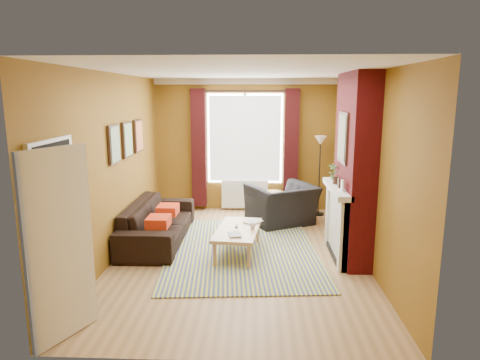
{
  "coord_description": "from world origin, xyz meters",
  "views": [
    {
      "loc": [
        0.28,
        -6.37,
        2.49
      ],
      "look_at": [
        0.0,
        0.25,
        1.15
      ],
      "focal_mm": 32.0,
      "sensor_mm": 36.0,
      "label": 1
    }
  ],
  "objects_px": {
    "wicker_stool": "(273,203)",
    "coffee_table": "(238,231)",
    "sofa": "(158,222)",
    "armchair": "(282,205)",
    "floor_lamp": "(320,153)"
  },
  "relations": [
    {
      "from": "sofa",
      "to": "wicker_stool",
      "type": "distance_m",
      "value": 2.7
    },
    {
      "from": "wicker_stool",
      "to": "armchair",
      "type": "bearing_deg",
      "value": -78.94
    },
    {
      "from": "coffee_table",
      "to": "wicker_stool",
      "type": "xyz_separation_m",
      "value": [
        0.64,
        2.35,
        -0.13
      ]
    },
    {
      "from": "armchair",
      "to": "wicker_stool",
      "type": "relative_size",
      "value": 2.4
    },
    {
      "from": "armchair",
      "to": "coffee_table",
      "type": "distance_m",
      "value": 1.82
    },
    {
      "from": "coffee_table",
      "to": "wicker_stool",
      "type": "bearing_deg",
      "value": 81.14
    },
    {
      "from": "sofa",
      "to": "wicker_stool",
      "type": "height_order",
      "value": "sofa"
    },
    {
      "from": "sofa",
      "to": "coffee_table",
      "type": "height_order",
      "value": "sofa"
    },
    {
      "from": "coffee_table",
      "to": "floor_lamp",
      "type": "distance_m",
      "value": 2.95
    },
    {
      "from": "coffee_table",
      "to": "wicker_stool",
      "type": "relative_size",
      "value": 2.69
    },
    {
      "from": "coffee_table",
      "to": "sofa",
      "type": "bearing_deg",
      "value": 164.0
    },
    {
      "from": "coffee_table",
      "to": "wicker_stool",
      "type": "height_order",
      "value": "wicker_stool"
    },
    {
      "from": "floor_lamp",
      "to": "coffee_table",
      "type": "bearing_deg",
      "value": -124.24
    },
    {
      "from": "armchair",
      "to": "floor_lamp",
      "type": "relative_size",
      "value": 0.71
    },
    {
      "from": "wicker_stool",
      "to": "coffee_table",
      "type": "bearing_deg",
      "value": -105.2
    }
  ]
}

